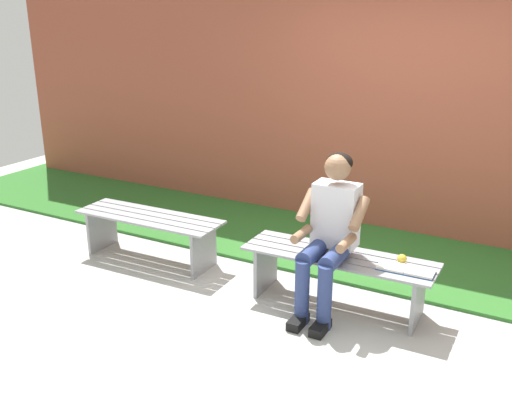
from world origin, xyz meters
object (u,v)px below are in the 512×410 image
object	(u,v)px
bench_near	(338,268)
person_seated	(330,229)
book_open	(406,270)
bench_far	(150,227)
apple	(402,259)

from	to	relation	value
bench_near	person_seated	distance (m)	0.37
bench_near	book_open	size ratio (longest dim) A/B	3.65
bench_near	bench_far	size ratio (longest dim) A/B	1.06
bench_near	bench_far	distance (m)	1.87
person_seated	book_open	distance (m)	0.63
person_seated	book_open	world-z (taller)	person_seated
book_open	person_seated	bearing A→B (deg)	4.68
person_seated	apple	world-z (taller)	person_seated
bench_far	apple	world-z (taller)	apple
person_seated	book_open	bearing A→B (deg)	-173.97
bench_far	book_open	bearing A→B (deg)	179.09
apple	book_open	size ratio (longest dim) A/B	0.18
apple	person_seated	bearing A→B (deg)	19.30
bench_near	apple	size ratio (longest dim) A/B	20.62
bench_near	apple	distance (m)	0.50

